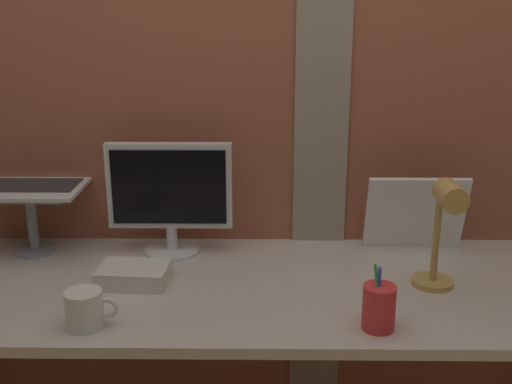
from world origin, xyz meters
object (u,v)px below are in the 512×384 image
(laptop, at_px, (35,169))
(whiteboard_panel, at_px, (415,213))
(coffee_mug, at_px, (85,309))
(desk_lamp, at_px, (443,224))
(monitor, at_px, (170,192))
(pen_cup, at_px, (379,307))

(laptop, height_order, whiteboard_panel, laptop)
(laptop, xyz_separation_m, coffee_mug, (0.31, -0.56, -0.22))
(whiteboard_panel, relative_size, desk_lamp, 0.97)
(monitor, xyz_separation_m, pen_cup, (0.59, -0.49, -0.15))
(monitor, bearing_deg, pen_cup, -39.90)
(laptop, relative_size, whiteboard_panel, 1.06)
(monitor, relative_size, laptop, 1.16)
(laptop, height_order, coffee_mug, laptop)
(monitor, relative_size, whiteboard_panel, 1.23)
(laptop, distance_m, coffee_mug, 0.68)
(whiteboard_panel, relative_size, pen_cup, 1.90)
(laptop, height_order, pen_cup, laptop)
(whiteboard_panel, bearing_deg, pen_cup, -111.82)
(monitor, height_order, whiteboard_panel, monitor)
(coffee_mug, bearing_deg, desk_lamp, 12.13)
(monitor, xyz_separation_m, whiteboard_panel, (0.80, 0.04, -0.08))
(desk_lamp, bearing_deg, pen_cup, -135.36)
(monitor, height_order, coffee_mug, monitor)
(pen_cup, xyz_separation_m, coffee_mug, (-0.74, -0.00, -0.01))
(monitor, relative_size, coffee_mug, 2.97)
(monitor, xyz_separation_m, desk_lamp, (0.79, -0.29, -0.00))
(monitor, distance_m, desk_lamp, 0.84)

